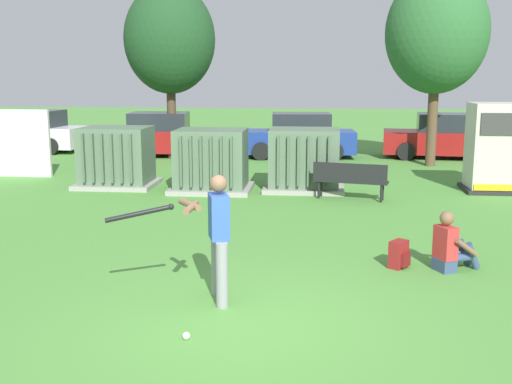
% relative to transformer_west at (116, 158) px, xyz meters
% --- Properties ---
extents(ground_plane, '(96.00, 96.00, 0.00)m').
position_rel_transformer_west_xyz_m(ground_plane, '(4.54, -9.18, -0.79)').
color(ground_plane, '#51933D').
extents(transformer_west, '(2.10, 1.70, 1.62)m').
position_rel_transformer_west_xyz_m(transformer_west, '(0.00, 0.00, 0.00)').
color(transformer_west, '#9E9B93').
rests_on(transformer_west, ground).
extents(transformer_mid_west, '(2.10, 1.70, 1.62)m').
position_rel_transformer_west_xyz_m(transformer_mid_west, '(2.68, -0.40, 0.00)').
color(transformer_mid_west, '#9E9B93').
rests_on(transformer_mid_west, ground).
extents(transformer_mid_east, '(2.10, 1.70, 1.62)m').
position_rel_transformer_west_xyz_m(transformer_mid_east, '(5.10, -0.02, 0.00)').
color(transformer_mid_east, '#9E9B93').
rests_on(transformer_mid_east, ground).
extents(generator_enclosure, '(1.60, 1.40, 2.30)m').
position_rel_transformer_west_xyz_m(generator_enclosure, '(10.08, 0.32, 0.35)').
color(generator_enclosure, '#262626').
rests_on(generator_enclosure, ground).
extents(park_bench, '(1.84, 0.79, 0.92)m').
position_rel_transformer_west_xyz_m(park_bench, '(6.25, -1.25, -0.25)').
color(park_bench, black).
rests_on(park_bench, ground).
extents(batter, '(1.60, 0.78, 1.74)m').
position_rel_transformer_west_xyz_m(batter, '(4.12, -8.42, 0.19)').
color(batter, gray).
rests_on(batter, ground).
extents(sports_ball, '(0.09, 0.09, 0.09)m').
position_rel_transformer_west_xyz_m(sports_ball, '(3.98, -9.69, -0.74)').
color(sports_ball, white).
rests_on(sports_ball, ground).
extents(seated_spectator, '(0.79, 0.67, 0.96)m').
position_rel_transformer_west_xyz_m(seated_spectator, '(7.56, -6.70, -0.41)').
color(seated_spectator, '#384C75').
rests_on(seated_spectator, ground).
extents(backpack, '(0.37, 0.38, 0.44)m').
position_rel_transformer_west_xyz_m(backpack, '(6.78, -6.65, -0.57)').
color(backpack, maroon).
rests_on(backpack, ground).
extents(tree_left, '(3.21, 3.21, 6.13)m').
position_rel_transformer_west_xyz_m(tree_left, '(0.17, 5.80, 3.41)').
color(tree_left, '#4C3828').
rests_on(tree_left, ground).
extents(tree_center_left, '(3.29, 3.29, 6.28)m').
position_rel_transformer_west_xyz_m(tree_center_left, '(9.18, 4.77, 3.52)').
color(tree_center_left, brown).
rests_on(tree_center_left, ground).
extents(parked_car_leftmost, '(4.34, 2.21, 1.62)m').
position_rel_transformer_west_xyz_m(parked_car_leftmost, '(-5.82, 7.25, -0.04)').
color(parked_car_leftmost, silver).
rests_on(parked_car_leftmost, ground).
extents(parked_car_left_of_center, '(4.32, 2.18, 1.62)m').
position_rel_transformer_west_xyz_m(parked_car_left_of_center, '(-0.55, 6.33, -0.04)').
color(parked_car_left_of_center, maroon).
rests_on(parked_car_left_of_center, ground).
extents(parked_car_right_of_center, '(4.30, 2.13, 1.62)m').
position_rel_transformer_west_xyz_m(parked_car_right_of_center, '(4.71, 6.54, -0.04)').
color(parked_car_right_of_center, navy).
rests_on(parked_car_right_of_center, ground).
extents(parked_car_rightmost, '(4.35, 2.23, 1.62)m').
position_rel_transformer_west_xyz_m(parked_car_rightmost, '(9.98, 6.79, -0.04)').
color(parked_car_rightmost, maroon).
rests_on(parked_car_rightmost, ground).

